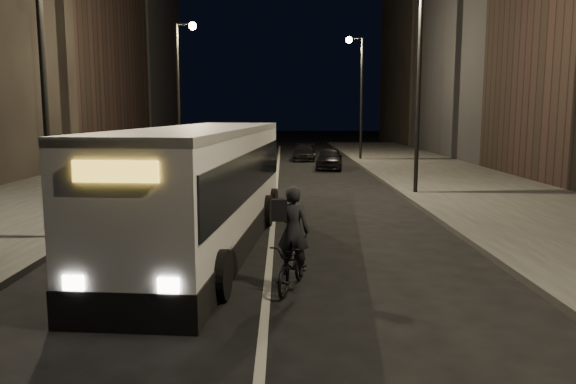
{
  "coord_description": "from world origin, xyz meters",
  "views": [
    {
      "loc": [
        0.3,
        -10.14,
        3.33
      ],
      "look_at": [
        0.42,
        2.67,
        1.5
      ],
      "focal_mm": 35.0,
      "sensor_mm": 36.0,
      "label": 1
    }
  ],
  "objects_px": {
    "streetlight_right_mid": "(413,59)",
    "car_mid": "(213,160)",
    "streetlight_right_far": "(358,81)",
    "cyclist_on_bicycle": "(293,256)",
    "city_bus": "(205,183)",
    "car_far": "(304,152)",
    "streetlight_left_near": "(52,28)",
    "streetlight_left_far": "(182,75)",
    "car_near": "(329,158)"
  },
  "relations": [
    {
      "from": "streetlight_right_mid",
      "to": "car_mid",
      "type": "height_order",
      "value": "streetlight_right_mid"
    },
    {
      "from": "streetlight_right_far",
      "to": "cyclist_on_bicycle",
      "type": "height_order",
      "value": "streetlight_right_far"
    },
    {
      "from": "city_bus",
      "to": "car_far",
      "type": "relative_size",
      "value": 2.91
    },
    {
      "from": "streetlight_right_far",
      "to": "city_bus",
      "type": "height_order",
      "value": "streetlight_right_far"
    },
    {
      "from": "city_bus",
      "to": "car_far",
      "type": "height_order",
      "value": "city_bus"
    },
    {
      "from": "streetlight_left_near",
      "to": "streetlight_left_far",
      "type": "bearing_deg",
      "value": 90.0
    },
    {
      "from": "streetlight_left_near",
      "to": "car_mid",
      "type": "distance_m",
      "value": 17.81
    },
    {
      "from": "streetlight_right_far",
      "to": "car_mid",
      "type": "relative_size",
      "value": 1.93
    },
    {
      "from": "streetlight_left_far",
      "to": "car_mid",
      "type": "relative_size",
      "value": 1.93
    },
    {
      "from": "cyclist_on_bicycle",
      "to": "car_far",
      "type": "height_order",
      "value": "cyclist_on_bicycle"
    },
    {
      "from": "city_bus",
      "to": "streetlight_left_near",
      "type": "bearing_deg",
      "value": 177.52
    },
    {
      "from": "city_bus",
      "to": "car_far",
      "type": "bearing_deg",
      "value": 87.86
    },
    {
      "from": "streetlight_left_far",
      "to": "city_bus",
      "type": "xyz_separation_m",
      "value": [
        3.73,
        -18.52,
        -3.74
      ]
    },
    {
      "from": "streetlight_left_far",
      "to": "cyclist_on_bicycle",
      "type": "xyz_separation_m",
      "value": [
        5.82,
        -21.93,
        -4.69
      ]
    },
    {
      "from": "streetlight_left_near",
      "to": "car_mid",
      "type": "xyz_separation_m",
      "value": [
        1.73,
        17.1,
        -4.67
      ]
    },
    {
      "from": "car_near",
      "to": "car_far",
      "type": "height_order",
      "value": "car_near"
    },
    {
      "from": "streetlight_right_mid",
      "to": "streetlight_left_far",
      "type": "distance_m",
      "value": 14.62
    },
    {
      "from": "car_near",
      "to": "car_far",
      "type": "relative_size",
      "value": 0.97
    },
    {
      "from": "car_near",
      "to": "streetlight_right_mid",
      "type": "bearing_deg",
      "value": -71.32
    },
    {
      "from": "cyclist_on_bicycle",
      "to": "city_bus",
      "type": "bearing_deg",
      "value": 137.68
    },
    {
      "from": "city_bus",
      "to": "car_mid",
      "type": "height_order",
      "value": "city_bus"
    },
    {
      "from": "streetlight_right_mid",
      "to": "cyclist_on_bicycle",
      "type": "xyz_separation_m",
      "value": [
        -4.85,
        -11.93,
        -4.69
      ]
    },
    {
      "from": "streetlight_left_near",
      "to": "cyclist_on_bicycle",
      "type": "bearing_deg",
      "value": -34.01
    },
    {
      "from": "car_mid",
      "to": "streetlight_left_far",
      "type": "bearing_deg",
      "value": -32.71
    },
    {
      "from": "car_near",
      "to": "car_mid",
      "type": "relative_size",
      "value": 0.89
    },
    {
      "from": "streetlight_right_mid",
      "to": "car_near",
      "type": "xyz_separation_m",
      "value": [
        -2.3,
        10.68,
        -4.73
      ]
    },
    {
      "from": "streetlight_right_far",
      "to": "car_far",
      "type": "bearing_deg",
      "value": 168.91
    },
    {
      "from": "streetlight_right_far",
      "to": "streetlight_left_near",
      "type": "bearing_deg",
      "value": -113.96
    },
    {
      "from": "streetlight_left_near",
      "to": "car_far",
      "type": "bearing_deg",
      "value": 73.9
    },
    {
      "from": "streetlight_left_far",
      "to": "car_far",
      "type": "bearing_deg",
      "value": 43.2
    },
    {
      "from": "streetlight_right_mid",
      "to": "cyclist_on_bicycle",
      "type": "relative_size",
      "value": 4.05
    },
    {
      "from": "streetlight_right_far",
      "to": "streetlight_left_far",
      "type": "height_order",
      "value": "same"
    },
    {
      "from": "streetlight_left_near",
      "to": "streetlight_left_far",
      "type": "xyz_separation_m",
      "value": [
        0.0,
        18.0,
        0.0
      ]
    },
    {
      "from": "streetlight_right_mid",
      "to": "car_near",
      "type": "bearing_deg",
      "value": 102.14
    },
    {
      "from": "cyclist_on_bicycle",
      "to": "car_far",
      "type": "distance_m",
      "value": 28.65
    },
    {
      "from": "car_far",
      "to": "streetlight_right_far",
      "type": "bearing_deg",
      "value": -7.05
    },
    {
      "from": "city_bus",
      "to": "car_near",
      "type": "distance_m",
      "value": 19.78
    },
    {
      "from": "streetlight_right_far",
      "to": "streetlight_right_mid",
      "type": "bearing_deg",
      "value": -90.0
    },
    {
      "from": "streetlight_right_far",
      "to": "car_near",
      "type": "relative_size",
      "value": 2.18
    },
    {
      "from": "cyclist_on_bicycle",
      "to": "car_mid",
      "type": "bearing_deg",
      "value": 117.16
    },
    {
      "from": "city_bus",
      "to": "cyclist_on_bicycle",
      "type": "height_order",
      "value": "city_bus"
    },
    {
      "from": "streetlight_left_far",
      "to": "car_far",
      "type": "relative_size",
      "value": 2.12
    },
    {
      "from": "city_bus",
      "to": "car_near",
      "type": "relative_size",
      "value": 3.0
    },
    {
      "from": "cyclist_on_bicycle",
      "to": "car_near",
      "type": "relative_size",
      "value": 0.54
    },
    {
      "from": "streetlight_right_mid",
      "to": "city_bus",
      "type": "bearing_deg",
      "value": -129.12
    },
    {
      "from": "city_bus",
      "to": "car_near",
      "type": "bearing_deg",
      "value": 81.96
    },
    {
      "from": "streetlight_right_far",
      "to": "car_near",
      "type": "xyz_separation_m",
      "value": [
        -2.3,
        -5.32,
        -4.73
      ]
    },
    {
      "from": "streetlight_right_mid",
      "to": "car_mid",
      "type": "relative_size",
      "value": 1.93
    },
    {
      "from": "streetlight_right_mid",
      "to": "streetlight_left_far",
      "type": "height_order",
      "value": "same"
    },
    {
      "from": "streetlight_right_mid",
      "to": "streetlight_left_near",
      "type": "distance_m",
      "value": 13.33
    }
  ]
}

